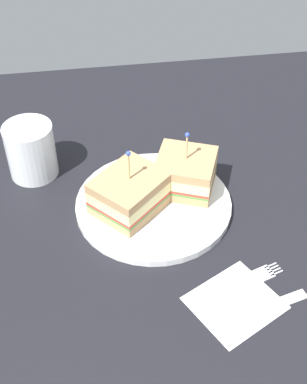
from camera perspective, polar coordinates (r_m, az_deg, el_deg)
ground_plane at (r=82.59cm, az=0.00°, el=-2.14°), size 90.33×90.33×2.00cm
plate at (r=81.48cm, az=0.00°, el=-1.35°), size 24.02×24.02×1.17cm
sandwich_half_front at (r=78.40cm, az=-2.58°, el=-0.09°), size 13.16×13.25×10.65cm
sandwich_half_back at (r=82.01cm, az=3.47°, el=2.12°), size 11.17×11.34×10.42cm
drink_glass at (r=87.75cm, az=-13.10°, el=4.24°), size 7.94×7.94×9.14cm
napkin at (r=70.78cm, az=8.82°, el=-11.76°), size 13.53×13.99×0.15cm
fork at (r=73.41cm, az=10.50°, el=-9.23°), size 4.99×12.23×0.35cm
knife at (r=71.07cm, az=12.30°, el=-12.03°), size 4.18×13.10×0.35cm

